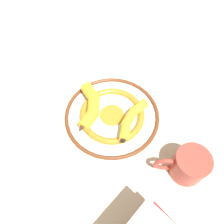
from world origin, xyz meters
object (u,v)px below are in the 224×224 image
at_px(coffee_mug, 188,165).
at_px(banana_a, 132,118).
at_px(decorative_bowl, 112,115).
at_px(banana_b, 91,106).

bearing_deg(coffee_mug, banana_a, -43.93).
relative_size(decorative_bowl, banana_a, 2.23).
distance_m(decorative_bowl, banana_a, 0.07).
bearing_deg(banana_a, coffee_mug, 73.99).
relative_size(decorative_bowl, coffee_mug, 2.15).
distance_m(decorative_bowl, banana_b, 0.08).
height_order(decorative_bowl, banana_b, banana_b).
height_order(decorative_bowl, banana_a, banana_a).
xyz_separation_m(decorative_bowl, banana_a, (-0.04, -0.05, 0.03)).
height_order(banana_a, coffee_mug, coffee_mug).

